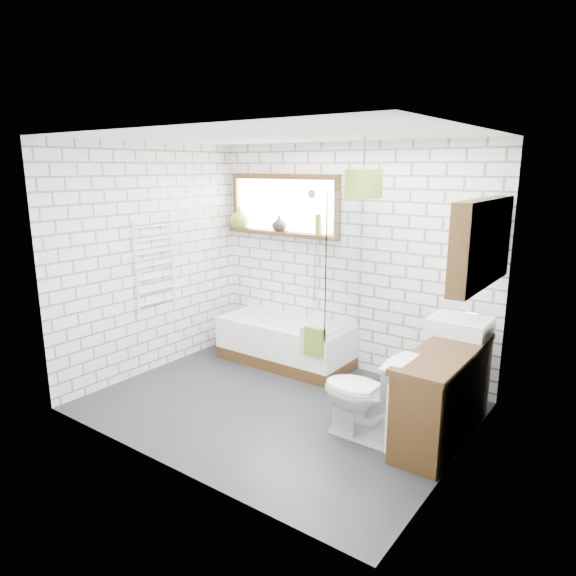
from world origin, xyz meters
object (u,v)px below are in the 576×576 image
Objects in this scene: bathtub at (285,342)px; basin at (460,326)px; pendant at (364,184)px; toilet at (366,395)px; vanity at (444,394)px.

basin is at bearing -2.37° from bathtub.
toilet is at bearing -55.03° from pendant.
vanity is at bearing -83.16° from basin.
pendant is (1.22, -0.51, 1.85)m from bathtub.
bathtub is 3.07× the size of basin.
vanity is 4.07× the size of pendant.
vanity is at bearing -15.68° from bathtub.
vanity reaches higher than bathtub.
bathtub is 2.16m from vanity.
basin reaches higher than vanity.
pendant is at bearing -22.52° from bathtub.
pendant is at bearing -152.15° from basin.
vanity is 0.68m from basin.
bathtub is 1.15× the size of vanity.
basin reaches higher than bathtub.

